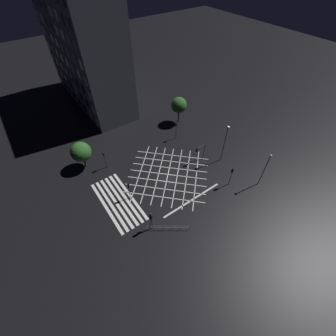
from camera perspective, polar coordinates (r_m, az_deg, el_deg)
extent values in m
plane|color=black|center=(43.24, 0.00, -1.64)|extent=(200.00, 200.00, 0.00)
cube|color=silver|center=(40.74, -9.72, -6.77)|extent=(12.20, 0.50, 0.01)
cube|color=silver|center=(40.57, -10.83, -7.35)|extent=(12.20, 0.50, 0.01)
cube|color=silver|center=(40.41, -11.96, -7.92)|extent=(12.20, 0.50, 0.01)
cube|color=silver|center=(40.28, -13.10, -8.50)|extent=(12.20, 0.50, 0.01)
cube|color=silver|center=(40.16, -14.24, -9.08)|extent=(12.20, 0.50, 0.01)
cube|color=silver|center=(40.07, -15.40, -9.65)|extent=(12.20, 0.50, 0.01)
cube|color=silver|center=(39.91, -1.28, -7.40)|extent=(10.64, 10.64, 0.01)
cube|color=silver|center=(44.16, -6.96, -0.77)|extent=(10.64, 10.64, 0.01)
cube|color=silver|center=(40.97, -0.83, -5.37)|extent=(10.64, 10.64, 0.01)
cube|color=silver|center=(43.78, -4.67, -1.05)|extent=(10.64, 10.64, 0.01)
cube|color=silver|center=(42.08, -0.40, -3.45)|extent=(10.64, 10.64, 0.01)
cube|color=silver|center=(43.47, -2.35, -1.34)|extent=(10.64, 10.64, 0.01)
cube|color=silver|center=(43.24, 0.00, -1.64)|extent=(10.64, 10.64, 0.01)
cube|color=silver|center=(43.24, 0.00, -1.64)|extent=(10.64, 10.64, 0.01)
cube|color=silver|center=(44.45, 0.38, 0.09)|extent=(10.64, 10.64, 0.01)
cube|color=silver|center=(43.08, 2.37, -1.93)|extent=(10.64, 10.64, 0.01)
cube|color=silver|center=(45.69, 0.74, 1.71)|extent=(10.64, 10.64, 0.01)
cube|color=silver|center=(43.00, 4.76, -2.22)|extent=(10.64, 10.64, 0.01)
cube|color=silver|center=(46.97, 1.08, 3.26)|extent=(10.64, 10.64, 0.01)
cube|color=silver|center=(43.00, 7.15, -2.50)|extent=(10.64, 10.64, 0.01)
cube|color=silver|center=(39.80, 6.18, -8.02)|extent=(0.30, 12.20, 0.01)
cube|color=#4C515B|center=(62.63, -20.52, 26.17)|extent=(29.44, 10.00, 25.76)
cube|color=beige|center=(77.20, -25.46, 19.43)|extent=(1.40, 0.06, 1.80)
cube|color=black|center=(73.88, -24.59, 18.55)|extent=(1.40, 0.06, 1.80)
cube|color=black|center=(70.59, -23.66, 17.58)|extent=(1.40, 0.06, 1.80)
cube|color=black|center=(67.35, -22.65, 16.51)|extent=(1.40, 0.06, 1.80)
cube|color=black|center=(64.15, -21.54, 15.33)|extent=(1.40, 0.06, 1.80)
cube|color=black|center=(61.01, -20.34, 14.02)|extent=(1.40, 0.06, 1.80)
cube|color=beige|center=(57.93, -19.02, 12.56)|extent=(1.40, 0.06, 1.80)
cube|color=beige|center=(54.92, -17.58, 10.93)|extent=(1.40, 0.06, 1.80)
cube|color=black|center=(75.98, -26.28, 21.55)|extent=(1.40, 0.06, 1.80)
cube|color=black|center=(72.60, -25.43, 20.75)|extent=(1.40, 0.06, 1.80)
cube|color=black|center=(69.26, -24.50, 19.87)|extent=(1.40, 0.06, 1.80)
cube|color=black|center=(65.95, -23.48, 18.90)|extent=(1.40, 0.06, 1.80)
cube|color=beige|center=(62.68, -22.38, 17.82)|extent=(1.40, 0.06, 1.80)
cube|color=black|center=(59.46, -21.17, 16.61)|extent=(1.40, 0.06, 1.80)
cube|color=black|center=(56.29, -19.84, 15.26)|extent=(1.40, 0.06, 1.80)
cube|color=beige|center=(53.19, -18.37, 13.74)|extent=(1.40, 0.06, 1.80)
cube|color=black|center=(74.88, -27.16, 23.73)|extent=(1.40, 0.06, 1.80)
cube|color=beige|center=(71.45, -26.31, 23.03)|extent=(1.40, 0.06, 1.80)
cube|color=beige|center=(68.05, -25.39, 22.25)|extent=(1.40, 0.06, 1.80)
cube|color=black|center=(64.68, -24.38, 21.39)|extent=(1.40, 0.06, 1.80)
cube|color=black|center=(61.34, -23.28, 20.42)|extent=(1.40, 0.06, 1.80)
cube|color=black|center=(58.05, -22.07, 19.34)|extent=(1.40, 0.06, 1.80)
cube|color=black|center=(54.80, -20.73, 18.12)|extent=(1.40, 0.06, 1.80)
cube|color=beige|center=(51.61, -19.24, 16.73)|extent=(1.40, 0.06, 1.80)
cube|color=beige|center=(73.91, -28.10, 25.96)|extent=(1.40, 0.06, 1.80)
cube|color=black|center=(70.43, -27.26, 25.37)|extent=(1.40, 0.06, 1.80)
cube|color=beige|center=(66.98, -26.35, 24.70)|extent=(1.40, 0.06, 1.80)
cube|color=beige|center=(63.55, -25.35, 23.96)|extent=(1.40, 0.06, 1.80)
cube|color=beige|center=(60.15, -24.25, 23.13)|extent=(1.40, 0.06, 1.80)
cube|color=black|center=(56.79, -23.04, 22.19)|extent=(1.40, 0.06, 1.80)
cube|color=beige|center=(53.46, -21.69, 21.12)|extent=(1.40, 0.06, 1.80)
cube|color=beige|center=(50.19, -20.19, 19.90)|extent=(1.40, 0.06, 1.80)
cube|color=beige|center=(73.07, -29.09, 28.25)|extent=(1.40, 0.06, 1.80)
cube|color=black|center=(69.55, -28.27, 27.76)|extent=(1.40, 0.06, 1.80)
cube|color=beige|center=(66.05, -27.38, 27.22)|extent=(1.40, 0.06, 1.80)
cube|color=beige|center=(62.57, -26.39, 26.62)|extent=(1.40, 0.06, 1.80)
cube|color=black|center=(59.11, -25.30, 25.93)|extent=(1.40, 0.06, 1.80)
cube|color=black|center=(55.69, -24.09, 25.15)|extent=(1.40, 0.06, 1.80)
cube|color=black|center=(52.30, -22.74, 24.26)|extent=(1.40, 0.06, 1.80)
cube|color=beige|center=(48.95, -21.23, 23.23)|extent=(1.40, 0.06, 1.80)
cube|color=beige|center=(72.36, -30.15, 30.57)|extent=(1.40, 0.06, 1.80)
cube|color=beige|center=(68.81, -29.35, 30.21)|extent=(1.40, 0.06, 1.80)
cube|color=black|center=(65.27, -28.48, 29.80)|extent=(1.40, 0.06, 1.80)
cube|color=black|center=(61.75, -27.51, 29.34)|extent=(1.40, 0.06, 1.80)
cube|color=beige|center=(58.24, -26.44, 28.82)|extent=(1.40, 0.06, 1.80)
cube|color=beige|center=(54.76, -25.24, 28.22)|extent=(1.40, 0.06, 1.80)
cube|color=black|center=(51.31, -23.90, 27.53)|extent=(1.40, 0.06, 1.80)
cube|color=black|center=(47.89, -22.38, 26.72)|extent=(1.40, 0.06, 1.80)
cube|color=black|center=(68.22, -30.51, 32.69)|extent=(1.40, 0.06, 1.80)
cube|color=black|center=(64.64, -29.67, 32.43)|extent=(1.40, 0.06, 1.80)
cube|color=black|center=(61.08, -28.73, 32.12)|extent=(1.40, 0.06, 1.80)
cube|color=beige|center=(57.54, -27.67, 31.78)|extent=(1.40, 0.06, 1.80)
cube|color=beige|center=(54.01, -26.50, 31.37)|extent=(1.40, 0.06, 1.80)
cube|color=black|center=(50.51, -25.17, 30.90)|extent=(1.40, 0.06, 1.80)
cube|color=black|center=(47.03, -23.66, 30.34)|extent=(1.40, 0.06, 1.80)
cube|color=black|center=(46.39, -25.08, 34.06)|extent=(1.40, 0.06, 1.80)
cylinder|color=#2D2D30|center=(38.81, -9.91, -5.68)|extent=(0.11, 0.11, 4.00)
cube|color=black|center=(37.68, -10.02, -4.20)|extent=(0.28, 0.16, 0.90)
sphere|color=black|center=(37.47, -9.93, -3.84)|extent=(0.18, 0.18, 0.18)
sphere|color=black|center=(37.70, -9.87, -4.13)|extent=(0.18, 0.18, 0.18)
sphere|color=green|center=(37.93, -9.82, -4.41)|extent=(0.18, 0.18, 0.18)
cube|color=black|center=(37.66, -10.14, -4.26)|extent=(0.36, 0.02, 0.98)
cylinder|color=#2D2D30|center=(49.82, 2.08, 9.45)|extent=(0.11, 0.11, 4.30)
cube|color=black|center=(48.77, 2.00, 10.94)|extent=(0.28, 0.16, 0.90)
sphere|color=red|center=(48.54, 1.90, 11.18)|extent=(0.18, 0.18, 0.18)
sphere|color=black|center=(48.71, 1.90, 10.89)|extent=(0.18, 0.18, 0.18)
sphere|color=black|center=(48.89, 1.89, 10.61)|extent=(0.18, 0.18, 0.18)
cube|color=black|center=(48.81, 2.09, 10.97)|extent=(0.36, 0.02, 0.98)
cylinder|color=#2D2D30|center=(44.71, -15.70, 2.06)|extent=(0.11, 0.11, 4.21)
cube|color=black|center=(43.54, -16.04, 3.46)|extent=(0.16, 0.28, 0.90)
sphere|color=red|center=(43.26, -16.06, 3.67)|extent=(0.18, 0.18, 0.18)
sphere|color=black|center=(43.46, -15.98, 3.38)|extent=(0.18, 0.18, 0.18)
sphere|color=black|center=(43.66, -15.90, 3.09)|extent=(0.18, 0.18, 0.18)
cube|color=black|center=(43.61, -16.09, 3.52)|extent=(0.02, 0.36, 0.98)
cylinder|color=#2D2D30|center=(35.26, -4.13, -13.54)|extent=(0.11, 0.11, 3.58)
cube|color=black|center=(34.21, -4.37, -12.31)|extent=(0.16, 0.28, 0.90)
sphere|color=black|center=(34.00, -4.50, -11.92)|extent=(0.18, 0.18, 0.18)
sphere|color=black|center=(34.26, -4.47, -12.18)|extent=(0.18, 0.18, 0.18)
sphere|color=green|center=(34.52, -4.44, -12.44)|extent=(0.18, 0.18, 0.18)
cube|color=black|center=(34.17, -4.28, -12.42)|extent=(0.02, 0.36, 0.98)
cylinder|color=#2D2D30|center=(41.53, 15.65, -2.08)|extent=(0.11, 0.11, 4.39)
cube|color=black|center=(40.24, 15.99, -0.57)|extent=(0.28, 0.16, 0.90)
sphere|color=red|center=(39.96, 15.97, -0.35)|extent=(0.18, 0.18, 0.18)
sphere|color=black|center=(40.17, 15.88, -0.64)|extent=(0.18, 0.18, 0.18)
sphere|color=black|center=(40.38, 15.80, -0.93)|extent=(0.18, 0.18, 0.18)
cube|color=black|center=(40.29, 16.08, -0.52)|extent=(0.36, 0.02, 0.98)
cylinder|color=#2D2D30|center=(45.48, 9.11, 4.27)|extent=(0.11, 0.11, 4.06)
cylinder|color=#2D2D30|center=(43.66, 8.37, 5.55)|extent=(0.09, 2.11, 0.09)
cube|color=black|center=(43.39, 7.26, 4.58)|extent=(0.28, 0.16, 0.90)
sphere|color=black|center=(43.13, 7.19, 4.82)|extent=(0.18, 0.18, 0.18)
sphere|color=black|center=(43.33, 7.15, 4.53)|extent=(0.18, 0.18, 0.18)
sphere|color=green|center=(43.53, 7.12, 4.24)|extent=(0.18, 0.18, 0.18)
cube|color=black|center=(43.43, 7.35, 4.63)|extent=(0.36, 0.02, 0.98)
cylinder|color=#2D2D30|center=(34.85, -4.55, -13.43)|extent=(0.11, 0.11, 4.38)
cube|color=black|center=(33.43, -4.53, -11.87)|extent=(0.28, 0.16, 0.90)
sphere|color=red|center=(33.21, -4.39, -11.51)|extent=(0.18, 0.18, 0.18)
sphere|color=black|center=(33.46, -4.36, -11.78)|extent=(0.18, 0.18, 0.18)
sphere|color=black|center=(33.72, -4.33, -12.05)|extent=(0.18, 0.18, 0.18)
cube|color=black|center=(33.41, -4.66, -11.95)|extent=(0.36, 0.02, 0.98)
cylinder|color=#2D2D30|center=(44.62, 14.02, 5.66)|extent=(0.14, 0.14, 7.94)
sphere|color=white|center=(42.09, 15.03, 9.91)|extent=(0.62, 0.62, 0.62)
cylinder|color=#2D2D30|center=(42.45, 23.13, -0.71)|extent=(0.14, 0.14, 7.09)
sphere|color=white|center=(40.05, 24.64, 2.84)|extent=(0.42, 0.42, 0.42)
cylinder|color=#38281C|center=(55.44, 2.67, 13.07)|extent=(0.31, 0.31, 3.20)
sphere|color=#285B23|center=(53.86, 2.78, 15.68)|extent=(3.62, 3.62, 3.62)
cylinder|color=#38281C|center=(46.91, -20.42, 1.51)|extent=(0.32, 0.32, 2.33)
sphere|color=#285B23|center=(45.22, -21.26, 3.83)|extent=(3.82, 3.82, 3.82)
cylinder|color=gray|center=(36.32, -5.52, -14.84)|extent=(0.05, 0.05, 1.05)
cylinder|color=gray|center=(36.22, -3.32, -14.88)|extent=(0.05, 0.05, 1.05)
cylinder|color=gray|center=(36.17, -1.11, -14.90)|extent=(0.05, 0.05, 1.05)
cylinder|color=gray|center=(36.17, 1.11, -14.90)|extent=(0.05, 0.05, 1.05)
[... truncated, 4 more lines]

